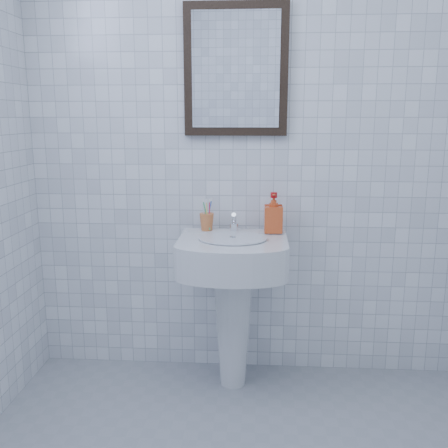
{
  "coord_description": "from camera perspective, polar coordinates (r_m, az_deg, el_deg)",
  "views": [
    {
      "loc": [
        0.05,
        -1.31,
        1.34
      ],
      "look_at": [
        -0.09,
        0.86,
        0.86
      ],
      "focal_mm": 40.0,
      "sensor_mm": 36.0,
      "label": 1
    }
  ],
  "objects": [
    {
      "name": "faucet",
      "position": [
        2.44,
        1.17,
        0.04
      ],
      "size": [
        0.04,
        0.09,
        0.1
      ],
      "color": "silver",
      "rests_on": "washbasin"
    },
    {
      "name": "soap_dispenser",
      "position": [
        2.44,
        5.68,
        1.31
      ],
      "size": [
        0.09,
        0.09,
        0.19
      ],
      "primitive_type": "imported",
      "rotation": [
        0.0,
        0.0,
        0.02
      ],
      "color": "red",
      "rests_on": "washbasin"
    },
    {
      "name": "toothbrush_cup",
      "position": [
        2.48,
        -1.98,
        0.25
      ],
      "size": [
        0.09,
        0.09,
        0.09
      ],
      "primitive_type": null,
      "rotation": [
        0.0,
        0.0,
        0.4
      ],
      "color": "#D5723A",
      "rests_on": "washbasin"
    },
    {
      "name": "wall_back",
      "position": [
        2.51,
        2.63,
        10.3
      ],
      "size": [
        2.2,
        0.02,
        2.5
      ],
      "primitive_type": "cube",
      "color": "white",
      "rests_on": "ground"
    },
    {
      "name": "wall_mirror",
      "position": [
        2.5,
        1.36,
        17.18
      ],
      "size": [
        0.5,
        0.04,
        0.62
      ],
      "color": "black",
      "rests_on": "wall_back"
    },
    {
      "name": "washbasin",
      "position": [
        2.43,
        1.03,
        -7.16
      ],
      "size": [
        0.51,
        0.37,
        0.78
      ],
      "color": "white",
      "rests_on": "ground"
    }
  ]
}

